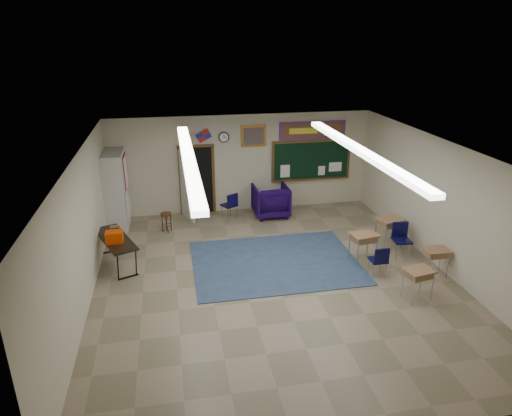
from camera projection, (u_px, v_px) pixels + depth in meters
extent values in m
plane|color=#87755D|center=(275.00, 280.00, 10.41)|extent=(9.00, 9.00, 0.00)
cube|color=beige|center=(242.00, 164.00, 13.98)|extent=(8.00, 0.04, 3.00)
cube|color=beige|center=(358.00, 354.00, 5.75)|extent=(8.00, 0.04, 3.00)
cube|color=beige|center=(82.00, 233.00, 9.16)|extent=(0.04, 9.00, 3.00)
cube|color=beige|center=(444.00, 206.00, 10.57)|extent=(0.04, 9.00, 3.00)
cube|color=beige|center=(277.00, 151.00, 9.32)|extent=(8.00, 9.00, 0.04)
cube|color=#364C67|center=(275.00, 262.00, 11.17)|extent=(4.00, 3.00, 0.02)
cube|color=black|center=(197.00, 180.00, 13.89)|extent=(0.95, 0.04, 2.10)
cube|color=silver|center=(186.00, 186.00, 13.43)|extent=(0.35, 0.86, 2.05)
cube|color=#553B18|center=(311.00, 160.00, 14.34)|extent=(2.55, 0.05, 1.30)
cube|color=black|center=(311.00, 160.00, 14.33)|extent=(2.40, 0.03, 1.15)
cube|color=#553B18|center=(311.00, 179.00, 14.51)|extent=(2.40, 0.12, 0.04)
cube|color=red|center=(313.00, 130.00, 14.00)|extent=(2.10, 0.04, 0.55)
cube|color=brown|center=(313.00, 130.00, 13.99)|extent=(1.90, 0.03, 0.40)
cube|color=#AF6F21|center=(254.00, 136.00, 13.71)|extent=(0.75, 0.05, 0.65)
cube|color=#A51466|center=(254.00, 136.00, 13.69)|extent=(0.62, 0.03, 0.52)
cylinder|color=black|center=(224.00, 137.00, 13.55)|extent=(0.32, 0.05, 0.32)
cylinder|color=white|center=(224.00, 137.00, 13.53)|extent=(0.26, 0.02, 0.26)
cube|color=#B6B5B1|center=(116.00, 190.00, 12.87)|extent=(0.55, 1.25, 2.20)
imported|color=#140533|center=(271.00, 201.00, 13.86)|extent=(1.04, 1.07, 0.96)
cube|color=#9C6E48|center=(364.00, 235.00, 10.94)|extent=(0.70, 0.57, 0.04)
cube|color=brown|center=(364.00, 239.00, 10.97)|extent=(0.61, 0.49, 0.13)
cube|color=#9C6E48|center=(391.00, 219.00, 11.75)|extent=(0.75, 0.63, 0.04)
cube|color=brown|center=(390.00, 223.00, 11.79)|extent=(0.65, 0.53, 0.13)
cube|color=#9C6E48|center=(419.00, 270.00, 9.42)|extent=(0.65, 0.53, 0.04)
cube|color=brown|center=(419.00, 275.00, 9.45)|extent=(0.56, 0.45, 0.12)
cube|color=#9C6E48|center=(437.00, 250.00, 10.35)|extent=(0.58, 0.45, 0.04)
cube|color=brown|center=(436.00, 254.00, 10.38)|extent=(0.50, 0.38, 0.11)
cube|color=black|center=(115.00, 239.00, 10.83)|extent=(1.17, 1.81, 0.05)
cube|color=#EE4204|center=(114.00, 237.00, 10.56)|extent=(0.38, 0.29, 0.27)
cylinder|color=#492D15|center=(166.00, 214.00, 12.73)|extent=(0.31, 0.31, 0.04)
torus|color=#492D15|center=(167.00, 225.00, 12.86)|extent=(0.25, 0.25, 0.02)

